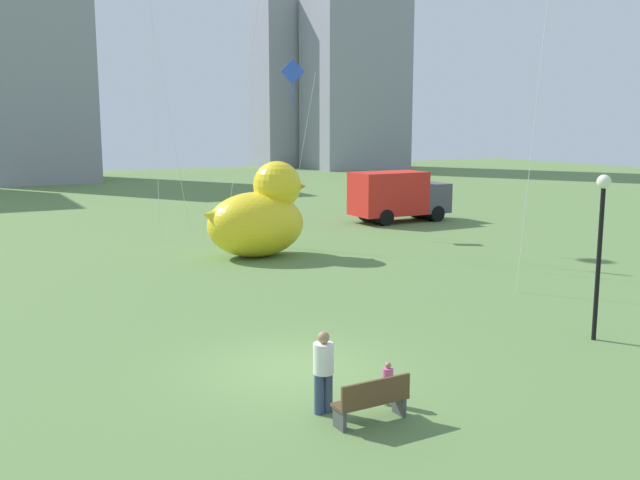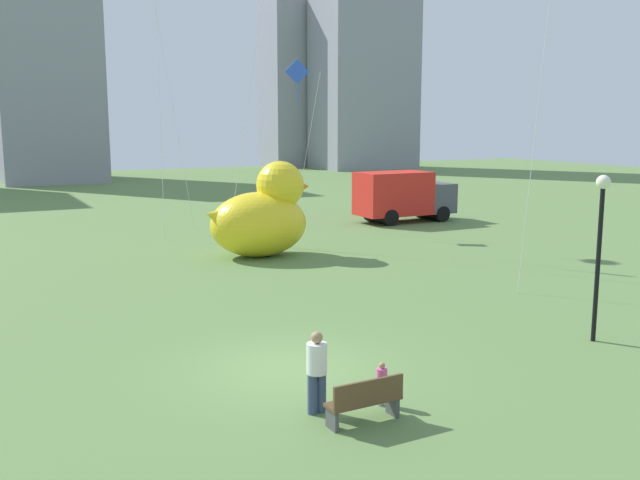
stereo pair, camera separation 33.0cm
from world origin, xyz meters
TOP-DOWN VIEW (x-y plane):
  - ground_plane at (0.00, 0.00)m, footprint 140.00×140.00m
  - park_bench at (-0.00, -3.45)m, footprint 1.53×0.48m
  - person_adult at (-0.58, -2.58)m, footprint 0.41×0.41m
  - person_child at (0.75, -2.83)m, footprint 0.22×0.22m
  - giant_inflatable_duck at (4.91, 13.13)m, footprint 4.83×3.10m
  - lamppost at (7.93, -1.79)m, footprint 0.36×0.36m
  - box_truck at (16.03, 19.06)m, footprint 5.68×2.40m
  - city_skyline at (15.41, 60.57)m, footprint 63.96×18.30m
  - kite_blue at (9.48, 19.13)m, footprint 1.81×1.51m

SIDE VIEW (x-z plane):
  - ground_plane at x=0.00m, z-range 0.00..0.00m
  - park_bench at x=0.00m, z-range 0.02..0.92m
  - person_child at x=0.75m, z-range 0.05..0.94m
  - person_adult at x=-0.58m, z-range 0.09..1.74m
  - box_truck at x=16.03m, z-range 0.01..2.86m
  - giant_inflatable_duck at x=4.91m, z-range -0.30..3.71m
  - lamppost at x=7.93m, z-range 0.81..5.14m
  - kite_blue at x=9.48m, z-range 3.47..12.26m
  - city_skyline at x=15.41m, z-range -5.65..33.88m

